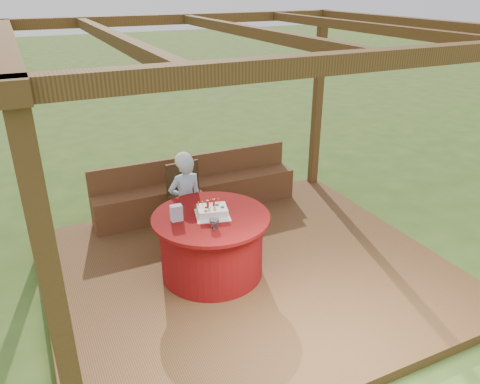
# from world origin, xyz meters

# --- Properties ---
(ground) EXTENTS (60.00, 60.00, 0.00)m
(ground) POSITION_xyz_m (0.00, 0.00, 0.00)
(ground) COLOR #35511B
(ground) RESTS_ON ground
(deck) EXTENTS (4.50, 4.00, 0.12)m
(deck) POSITION_xyz_m (0.00, 0.00, 0.06)
(deck) COLOR brown
(deck) RESTS_ON ground
(pergola) EXTENTS (4.50, 4.00, 2.72)m
(pergola) POSITION_xyz_m (0.00, 0.00, 2.41)
(pergola) COLOR brown
(pergola) RESTS_ON deck
(bench) EXTENTS (3.00, 0.42, 0.80)m
(bench) POSITION_xyz_m (0.00, 1.72, 0.38)
(bench) COLOR brown
(bench) RESTS_ON deck
(table) EXTENTS (1.31, 1.31, 0.74)m
(table) POSITION_xyz_m (-0.43, 0.09, 0.50)
(table) COLOR maroon
(table) RESTS_ON deck
(chair) EXTENTS (0.49, 0.49, 0.91)m
(chair) POSITION_xyz_m (-0.31, 1.26, 0.63)
(chair) COLOR #392612
(chair) RESTS_ON deck
(elderly_woman) EXTENTS (0.46, 0.33, 1.25)m
(elderly_woman) POSITION_xyz_m (-0.47, 0.84, 0.75)
(elderly_woman) COLOR #8DB6D1
(elderly_woman) RESTS_ON deck
(birthday_cake) EXTENTS (0.44, 0.44, 0.17)m
(birthday_cake) POSITION_xyz_m (-0.41, 0.09, 0.91)
(birthday_cake) COLOR white
(birthday_cake) RESTS_ON table
(gift_bag) EXTENTS (0.13, 0.09, 0.18)m
(gift_bag) POSITION_xyz_m (-0.81, 0.15, 0.95)
(gift_bag) COLOR #E192C4
(gift_bag) RESTS_ON table
(drinking_glass) EXTENTS (0.14, 0.14, 0.10)m
(drinking_glass) POSITION_xyz_m (-0.51, -0.19, 0.91)
(drinking_glass) COLOR white
(drinking_glass) RESTS_ON table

